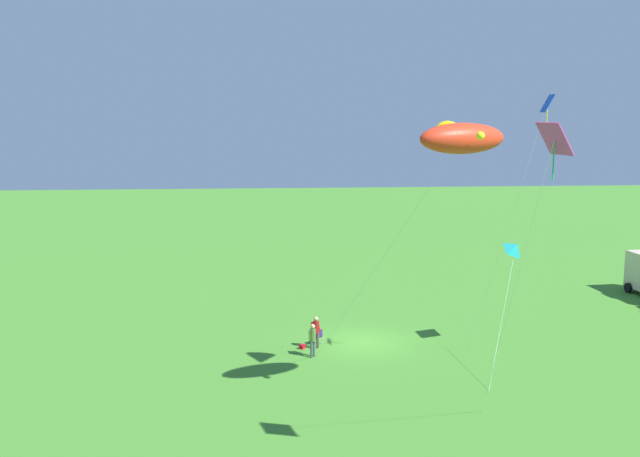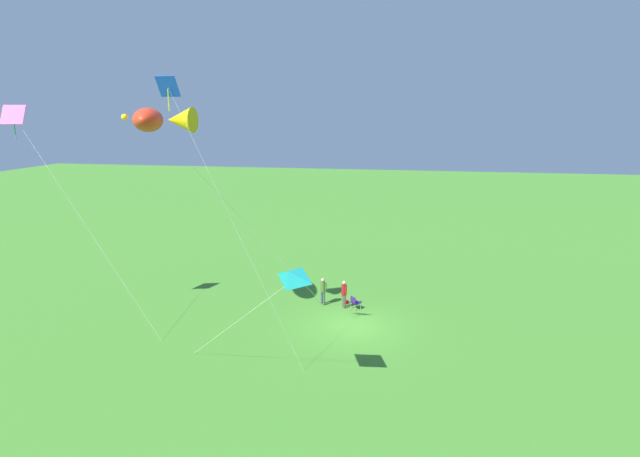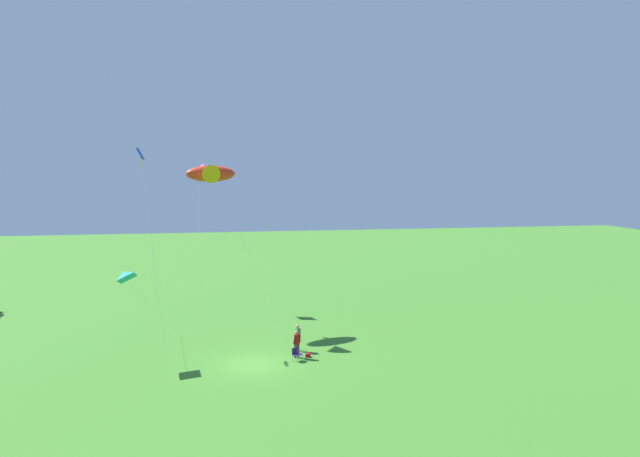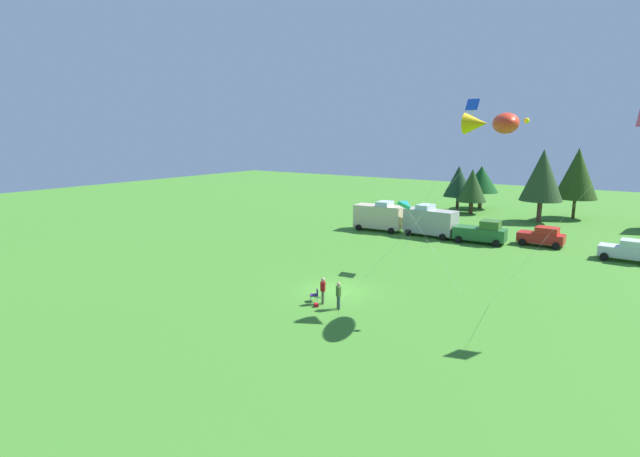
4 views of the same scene
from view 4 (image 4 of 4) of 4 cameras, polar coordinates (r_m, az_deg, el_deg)
name	(u,v)px [view 4 (image 4 of 4)]	position (r m, az deg, el deg)	size (l,w,h in m)	color
ground_plane	(334,291)	(35.09, 1.66, -7.11)	(160.00, 160.00, 0.00)	#3E7E28
person_kite_flyer	(338,293)	(31.30, 2.13, -7.42)	(0.51, 0.48, 1.74)	#3A5349
folding_chair	(315,294)	(32.86, -0.54, -7.49)	(0.68, 0.68, 0.82)	navy
person_spectator	(323,288)	(32.22, 0.32, -6.87)	(0.45, 0.54, 1.74)	#404634
backpack_on_grass	(316,305)	(31.97, -0.44, -8.74)	(0.32, 0.22, 0.22)	red
van_camper_beige	(379,216)	(56.19, 6.78, 1.43)	(5.58, 3.01, 3.34)	beige
van_motorhome_grey	(430,221)	(53.97, 12.49, 0.85)	(5.52, 2.87, 3.34)	#A1A298
truck_green_flatbed	(481,232)	(52.06, 17.98, -0.40)	(5.15, 2.75, 2.34)	#27642F
car_red_sedan	(542,236)	(52.91, 24.07, -0.82)	(4.21, 2.22, 1.89)	red
car_silver_compact	(628,250)	(50.08, 31.76, -2.15)	(4.26, 2.33, 1.89)	silver
treeline_distant	(556,179)	(69.41, 25.36, 5.10)	(30.07, 11.98, 8.94)	#463329
kite_large_fish	(498,123)	(31.45, 19.69, 11.25)	(9.54, 7.14, 12.03)	red
kite_delta_teal	(407,204)	(39.69, 9.92, 2.80)	(6.60, 3.89, 5.83)	teal
kite_diamond_blue	(469,112)	(36.84, 16.67, 12.61)	(5.51, 1.95, 13.14)	blue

